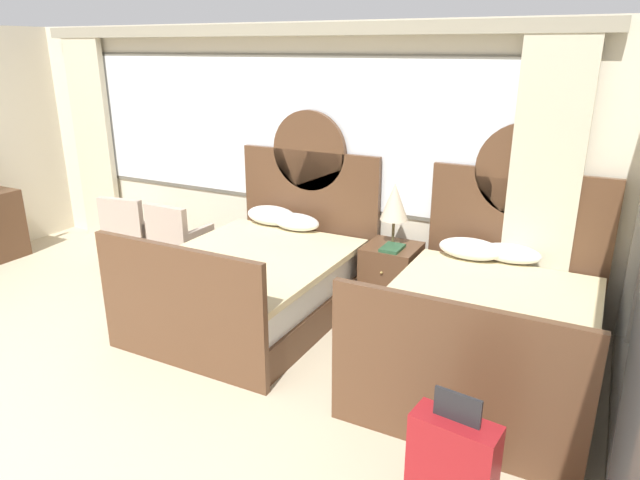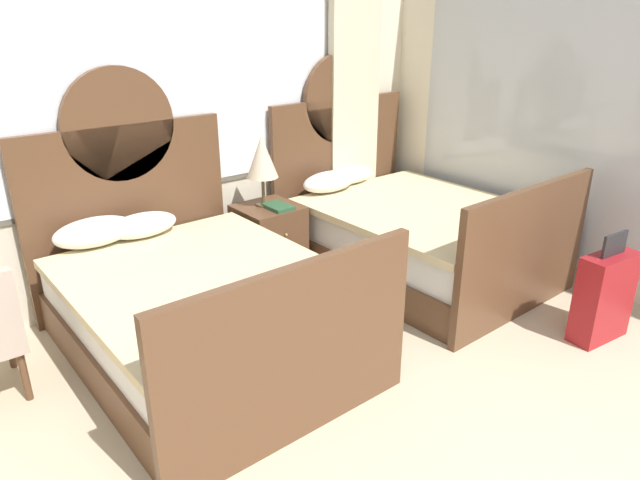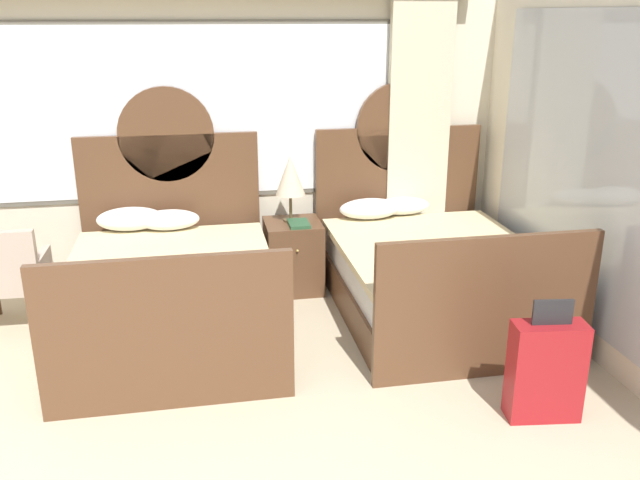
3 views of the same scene
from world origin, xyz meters
name	(u,v)px [view 2 (image 2 of 3)]	position (x,y,z in m)	size (l,w,h in m)	color
wall_back_window	(54,129)	(0.00, 4.25, 1.43)	(6.98, 0.22, 2.70)	beige
wall_right_mirror	(630,131)	(3.52, 1.85, 1.35)	(0.08, 4.84, 2.70)	beige
bed_near_window	(195,302)	(0.42, 3.15, 0.38)	(1.60, 2.19, 1.85)	brown
bed_near_mirror	(411,231)	(2.56, 3.14, 0.38)	(1.60, 2.19, 1.85)	brown
nightstand_between_beds	(269,242)	(1.50, 3.84, 0.33)	(0.50, 0.53, 0.65)	brown
table_lamp_on_nightstand	(262,158)	(1.49, 3.88, 1.07)	(0.27, 0.27, 0.60)	brown
book_on_nightstand	(278,207)	(1.54, 3.74, 0.67)	(0.18, 0.26, 0.03)	#285133
suitcase_on_floor	(604,297)	(2.74, 1.48, 0.33)	(0.47, 0.25, 0.81)	maroon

